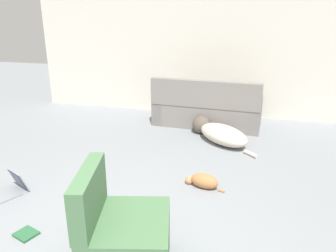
# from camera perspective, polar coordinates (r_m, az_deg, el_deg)

# --- Properties ---
(wall_back) EXTENTS (6.48, 0.06, 2.65)m
(wall_back) POSITION_cam_1_polar(r_m,az_deg,el_deg) (6.51, 4.50, 13.60)
(wall_back) COLOR silver
(wall_back) RESTS_ON ground_plane
(couch) EXTENTS (1.93, 0.98, 0.87)m
(couch) POSITION_cam_1_polar(r_m,az_deg,el_deg) (6.01, 6.88, 2.82)
(couch) COLOR gray
(couch) RESTS_ON ground_plane
(dog) EXTENTS (1.16, 1.08, 0.30)m
(dog) POSITION_cam_1_polar(r_m,az_deg,el_deg) (5.26, 8.90, -1.16)
(dog) COLOR beige
(dog) RESTS_ON ground_plane
(cat) EXTENTS (0.50, 0.25, 0.17)m
(cat) POSITION_cam_1_polar(r_m,az_deg,el_deg) (3.90, 6.15, -9.48)
(cat) COLOR #BC7A47
(cat) RESTS_ON ground_plane
(laptop_open) EXTENTS (0.41, 0.43, 0.25)m
(laptop_open) POSITION_cam_1_polar(r_m,az_deg,el_deg) (4.17, -25.36, -9.39)
(laptop_open) COLOR gray
(laptop_open) RESTS_ON ground_plane
(book_green) EXTENTS (0.23, 0.22, 0.02)m
(book_green) POSITION_cam_1_polar(r_m,az_deg,el_deg) (3.44, -23.48, -16.87)
(book_green) COLOR #2D663D
(book_green) RESTS_ON ground_plane
(side_chair) EXTENTS (0.79, 0.79, 0.87)m
(side_chair) POSITION_cam_1_polar(r_m,az_deg,el_deg) (2.69, -7.90, -18.81)
(side_chair) COLOR #4C754C
(side_chair) RESTS_ON ground_plane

